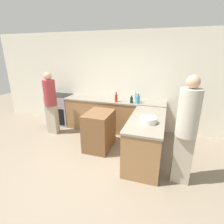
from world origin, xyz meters
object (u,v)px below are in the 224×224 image
object	(u,v)px
range_oven	(61,109)
person_at_peninsula	(186,128)
mixing_bowl	(148,120)
wine_bottle_dark	(132,100)
island_table	(99,130)
person_by_range	(51,101)
hot_sauce_bottle	(116,98)
dish_soap_bottle	(138,100)
vinegar_bottle_clear	(135,96)
water_bottle_blue	(139,99)

from	to	relation	value
range_oven	person_at_peninsula	world-z (taller)	person_at_peninsula
mixing_bowl	wine_bottle_dark	distance (m)	1.35
mixing_bowl	island_table	bearing A→B (deg)	163.11
island_table	person_by_range	size ratio (longest dim) A/B	0.52
hot_sauce_bottle	wine_bottle_dark	bearing A→B (deg)	1.59
dish_soap_bottle	wine_bottle_dark	size ratio (longest dim) A/B	1.26
mixing_bowl	dish_soap_bottle	size ratio (longest dim) A/B	1.25
dish_soap_bottle	person_by_range	distance (m)	2.30
wine_bottle_dark	vinegar_bottle_clear	size ratio (longest dim) A/B	0.78
mixing_bowl	dish_soap_bottle	bearing A→B (deg)	108.40
dish_soap_bottle	vinegar_bottle_clear	size ratio (longest dim) A/B	0.98
hot_sauce_bottle	person_at_peninsula	size ratio (longest dim) A/B	0.14
island_table	hot_sauce_bottle	world-z (taller)	hot_sauce_bottle
person_at_peninsula	water_bottle_blue	bearing A→B (deg)	121.98
water_bottle_blue	mixing_bowl	bearing A→B (deg)	-73.15
wine_bottle_dark	person_at_peninsula	distance (m)	1.94
range_oven	vinegar_bottle_clear	world-z (taller)	vinegar_bottle_clear
water_bottle_blue	dish_soap_bottle	bearing A→B (deg)	-89.79
dish_soap_bottle	person_by_range	world-z (taller)	person_by_range
dish_soap_bottle	person_at_peninsula	size ratio (longest dim) A/B	0.13
range_oven	water_bottle_blue	distance (m)	2.49
hot_sauce_bottle	person_at_peninsula	xyz separation A→B (m)	(1.61, -1.52, -0.00)
dish_soap_bottle	vinegar_bottle_clear	world-z (taller)	vinegar_bottle_clear
vinegar_bottle_clear	island_table	bearing A→B (deg)	-115.63
mixing_bowl	vinegar_bottle_clear	size ratio (longest dim) A/B	1.23
water_bottle_blue	person_at_peninsula	world-z (taller)	person_at_peninsula
range_oven	dish_soap_bottle	bearing A→B (deg)	-3.40
water_bottle_blue	person_by_range	distance (m)	2.33
wine_bottle_dark	hot_sauce_bottle	bearing A→B (deg)	-178.41
range_oven	vinegar_bottle_clear	distance (m)	2.37
wine_bottle_dark	water_bottle_blue	size ratio (longest dim) A/B	0.91
range_oven	hot_sauce_bottle	bearing A→B (deg)	-5.38
mixing_bowl	wine_bottle_dark	world-z (taller)	wine_bottle_dark
island_table	hot_sauce_bottle	size ratio (longest dim) A/B	3.26
dish_soap_bottle	water_bottle_blue	xyz separation A→B (m)	(-0.00, 0.12, -0.01)
range_oven	person_by_range	xyz separation A→B (m)	(0.20, -0.69, 0.46)
dish_soap_bottle	wine_bottle_dark	world-z (taller)	dish_soap_bottle
island_table	mixing_bowl	size ratio (longest dim) A/B	2.79
island_table	person_at_peninsula	xyz separation A→B (m)	(1.75, -0.64, 0.57)
hot_sauce_bottle	vinegar_bottle_clear	bearing A→B (deg)	37.78
range_oven	vinegar_bottle_clear	xyz separation A→B (m)	(2.30, 0.16, 0.55)
island_table	person_at_peninsula	bearing A→B (deg)	-20.13
water_bottle_blue	person_by_range	size ratio (longest dim) A/B	0.13
range_oven	hot_sauce_bottle	xyz separation A→B (m)	(1.86, -0.18, 0.55)
range_oven	hot_sauce_bottle	world-z (taller)	hot_sauce_bottle
wine_bottle_dark	person_by_range	distance (m)	2.14
mixing_bowl	water_bottle_blue	distance (m)	1.43
water_bottle_blue	person_at_peninsula	xyz separation A→B (m)	(1.04, -1.67, 0.02)
island_table	water_bottle_blue	xyz separation A→B (m)	(0.71, 1.03, 0.55)
mixing_bowl	vinegar_bottle_clear	world-z (taller)	vinegar_bottle_clear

